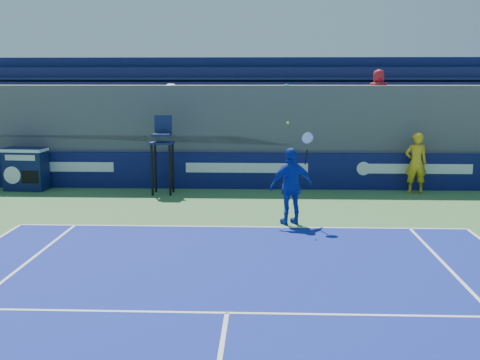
{
  "coord_description": "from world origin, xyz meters",
  "views": [
    {
      "loc": [
        0.55,
        -2.44,
        3.62
      ],
      "look_at": [
        0.0,
        11.5,
        1.25
      ],
      "focal_mm": 45.0,
      "sensor_mm": 36.0,
      "label": 1
    }
  ],
  "objects_px": {
    "match_clock": "(26,168)",
    "umpire_chair": "(162,146)",
    "tennis_player": "(292,186)",
    "ball_person": "(416,163)"
  },
  "relations": [
    {
      "from": "match_clock",
      "to": "umpire_chair",
      "type": "bearing_deg",
      "value": -5.62
    },
    {
      "from": "match_clock",
      "to": "tennis_player",
      "type": "bearing_deg",
      "value": -27.21
    },
    {
      "from": "ball_person",
      "to": "tennis_player",
      "type": "bearing_deg",
      "value": 45.45
    },
    {
      "from": "ball_person",
      "to": "match_clock",
      "type": "distance_m",
      "value": 12.54
    },
    {
      "from": "umpire_chair",
      "to": "tennis_player",
      "type": "distance_m",
      "value": 5.51
    },
    {
      "from": "ball_person",
      "to": "umpire_chair",
      "type": "height_order",
      "value": "umpire_chair"
    },
    {
      "from": "match_clock",
      "to": "tennis_player",
      "type": "xyz_separation_m",
      "value": [
        8.42,
        -4.33,
        0.23
      ]
    },
    {
      "from": "ball_person",
      "to": "umpire_chair",
      "type": "bearing_deg",
      "value": 2.21
    },
    {
      "from": "ball_person",
      "to": "match_clock",
      "type": "xyz_separation_m",
      "value": [
        -12.54,
        0.01,
        -0.23
      ]
    },
    {
      "from": "match_clock",
      "to": "umpire_chair",
      "type": "distance_m",
      "value": 4.65
    }
  ]
}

